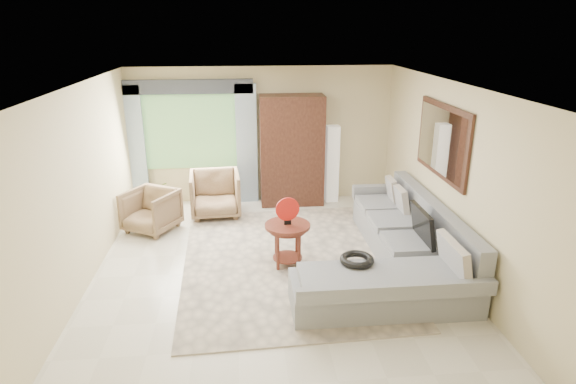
{
  "coord_description": "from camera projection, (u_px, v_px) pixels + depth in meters",
  "views": [
    {
      "loc": [
        -0.38,
        -6.13,
        3.32
      ],
      "look_at": [
        0.25,
        0.35,
        1.05
      ],
      "focal_mm": 30.0,
      "sensor_mm": 36.0,
      "label": 1
    }
  ],
  "objects": [
    {
      "name": "armoire",
      "position": [
        292.0,
        151.0,
        9.15
      ],
      "size": [
        1.2,
        0.55,
        2.1
      ],
      "primitive_type": "cube",
      "color": "black",
      "rests_on": "ground"
    },
    {
      "name": "garden_hose",
      "position": [
        357.0,
        260.0,
        6.01
      ],
      "size": [
        0.43,
        0.43,
        0.09
      ],
      "primitive_type": "torus",
      "color": "black",
      "rests_on": "sectional_sofa"
    },
    {
      "name": "wall_mirror",
      "position": [
        442.0,
        141.0,
        6.87
      ],
      "size": [
        0.05,
        1.7,
        1.05
      ],
      "color": "black",
      "rests_on": "wall_right"
    },
    {
      "name": "armchair_left",
      "position": [
        151.0,
        211.0,
        8.1
      ],
      "size": [
        1.05,
        1.06,
        0.71
      ],
      "primitive_type": "imported",
      "rotation": [
        0.0,
        0.0,
        -0.52
      ],
      "color": "brown",
      "rests_on": "ground"
    },
    {
      "name": "window",
      "position": [
        191.0,
        132.0,
        9.1
      ],
      "size": [
        1.8,
        0.04,
        1.4
      ],
      "primitive_type": "cube",
      "color": "#669E59",
      "rests_on": "wall_back"
    },
    {
      "name": "potted_plant",
      "position": [
        157.0,
        193.0,
        9.27
      ],
      "size": [
        0.52,
        0.47,
        0.48
      ],
      "primitive_type": "imported",
      "rotation": [
        0.0,
        0.0,
        0.25
      ],
      "color": "#999999",
      "rests_on": "ground"
    },
    {
      "name": "sectional_sofa",
      "position": [
        399.0,
        252.0,
        6.79
      ],
      "size": [
        2.3,
        3.46,
        0.9
      ],
      "color": "gray",
      "rests_on": "ground"
    },
    {
      "name": "valance",
      "position": [
        187.0,
        87.0,
        8.75
      ],
      "size": [
        2.4,
        0.12,
        0.26
      ],
      "primitive_type": "cube",
      "color": "#1E232D",
      "rests_on": "wall_back"
    },
    {
      "name": "curtain_right",
      "position": [
        247.0,
        145.0,
        9.19
      ],
      "size": [
        0.4,
        0.08,
        2.3
      ],
      "primitive_type": "cube",
      "color": "#9EB7CC",
      "rests_on": "ground"
    },
    {
      "name": "armchair_right",
      "position": [
        215.0,
        194.0,
        8.74
      ],
      "size": [
        0.93,
        0.96,
        0.82
      ],
      "primitive_type": "imported",
      "rotation": [
        0.0,
        0.0,
        0.07
      ],
      "color": "olive",
      "rests_on": "ground"
    },
    {
      "name": "area_rug",
      "position": [
        287.0,
        261.0,
        7.13
      ],
      "size": [
        3.14,
        4.11,
        0.02
      ],
      "primitive_type": "cube",
      "rotation": [
        0.0,
        0.0,
        0.04
      ],
      "color": "beige",
      "rests_on": "ground"
    },
    {
      "name": "tv_screen",
      "position": [
        423.0,
        225.0,
        6.6
      ],
      "size": [
        0.14,
        0.74,
        0.48
      ],
      "primitive_type": "cube",
      "rotation": [
        0.0,
        -0.17,
        0.0
      ],
      "color": "black",
      "rests_on": "sectional_sofa"
    },
    {
      "name": "coffee_table",
      "position": [
        288.0,
        244.0,
        6.91
      ],
      "size": [
        0.65,
        0.65,
        0.65
      ],
      "rotation": [
        0.0,
        0.0,
        0.12
      ],
      "color": "#4D2314",
      "rests_on": "ground"
    },
    {
      "name": "curtain_left",
      "position": [
        134.0,
        147.0,
        9.0
      ],
      "size": [
        0.4,
        0.08,
        2.3
      ],
      "primitive_type": "cube",
      "color": "#9EB7CC",
      "rests_on": "ground"
    },
    {
      "name": "floor_lamp",
      "position": [
        332.0,
        164.0,
        9.38
      ],
      "size": [
        0.24,
        0.24,
        1.5
      ],
      "primitive_type": "cube",
      "color": "silver",
      "rests_on": "ground"
    },
    {
      "name": "red_disc",
      "position": [
        287.0,
        209.0,
        6.73
      ],
      "size": [
        0.34,
        0.06,
        0.34
      ],
      "primitive_type": "cylinder",
      "rotation": [
        1.57,
        0.0,
        0.12
      ],
      "color": "red",
      "rests_on": "coffee_table"
    },
    {
      "name": "ground",
      "position": [
        273.0,
        270.0,
        6.89
      ],
      "size": [
        6.0,
        6.0,
        0.0
      ],
      "primitive_type": "plane",
      "color": "silver",
      "rests_on": "ground"
    }
  ]
}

